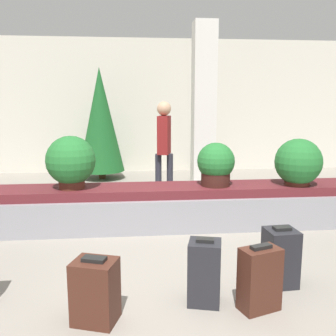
# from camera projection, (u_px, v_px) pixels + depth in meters

# --- Properties ---
(ground_plane) EXTENTS (18.00, 18.00, 0.00)m
(ground_plane) POSITION_uv_depth(u_px,v_px,m) (184.00, 281.00, 3.60)
(ground_plane) COLOR gray
(back_wall) EXTENTS (18.00, 0.06, 3.20)m
(back_wall) POSITION_uv_depth(u_px,v_px,m) (151.00, 106.00, 9.14)
(back_wall) COLOR beige
(back_wall) RESTS_ON ground_plane
(carousel) EXTENTS (6.42, 0.79, 0.56)m
(carousel) POSITION_uv_depth(u_px,v_px,m) (168.00, 207.00, 5.17)
(carousel) COLOR gray
(carousel) RESTS_ON ground_plane
(pillar) EXTENTS (0.43, 0.43, 3.20)m
(pillar) POSITION_uv_depth(u_px,v_px,m) (204.00, 107.00, 7.26)
(pillar) COLOR silver
(pillar) RESTS_ON ground_plane
(suitcase_0) EXTENTS (0.39, 0.35, 0.53)m
(suitcase_0) POSITION_uv_depth(u_px,v_px,m) (95.00, 291.00, 2.89)
(suitcase_0) COLOR #472319
(suitcase_0) RESTS_ON ground_plane
(suitcase_2) EXTENTS (0.37, 0.29, 0.56)m
(suitcase_2) POSITION_uv_depth(u_px,v_px,m) (260.00, 279.00, 3.06)
(suitcase_2) COLOR #472319
(suitcase_2) RESTS_ON ground_plane
(suitcase_4) EXTENTS (0.30, 0.29, 0.57)m
(suitcase_4) POSITION_uv_depth(u_px,v_px,m) (280.00, 257.00, 3.48)
(suitcase_4) COLOR #232328
(suitcase_4) RESTS_ON ground_plane
(suitcase_5) EXTENTS (0.32, 0.31, 0.58)m
(suitcase_5) POSITION_uv_depth(u_px,v_px,m) (204.00, 272.00, 3.17)
(suitcase_5) COLOR #232328
(suitcase_5) RESTS_ON ground_plane
(potted_plant_0) EXTENTS (0.51, 0.51, 0.59)m
(potted_plant_0) POSITION_uv_depth(u_px,v_px,m) (216.00, 165.00, 5.10)
(potted_plant_0) COLOR #381914
(potted_plant_0) RESTS_ON carousel
(potted_plant_1) EXTENTS (0.65, 0.65, 0.70)m
(potted_plant_1) POSITION_uv_depth(u_px,v_px,m) (71.00, 162.00, 4.91)
(potted_plant_1) COLOR #4C2319
(potted_plant_1) RESTS_ON carousel
(potted_plant_2) EXTENTS (0.64, 0.64, 0.64)m
(potted_plant_2) POSITION_uv_depth(u_px,v_px,m) (298.00, 163.00, 5.13)
(potted_plant_2) COLOR #4C2319
(potted_plant_2) RESTS_ON carousel
(traveler_0) EXTENTS (0.31, 0.36, 1.71)m
(traveler_0) POSITION_uv_depth(u_px,v_px,m) (164.00, 142.00, 6.39)
(traveler_0) COLOR #282833
(traveler_0) RESTS_ON ground_plane
(decorated_tree) EXTENTS (1.01, 1.01, 2.44)m
(decorated_tree) POSITION_uv_depth(u_px,v_px,m) (100.00, 120.00, 8.21)
(decorated_tree) COLOR #4C331E
(decorated_tree) RESTS_ON ground_plane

